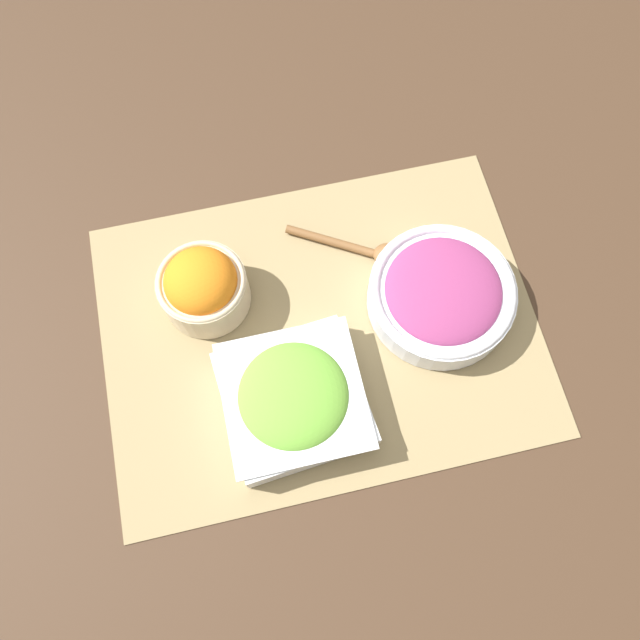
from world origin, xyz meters
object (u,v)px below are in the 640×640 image
at_px(lettuce_bowl, 294,398).
at_px(onion_bowl, 442,296).
at_px(wooden_spoon, 375,253).
at_px(carrot_bowl, 203,286).

distance_m(lettuce_bowl, onion_bowl, 0.24).
relative_size(onion_bowl, wooden_spoon, 1.15).
distance_m(carrot_bowl, wooden_spoon, 0.24).
relative_size(lettuce_bowl, onion_bowl, 0.95).
bearing_deg(onion_bowl, wooden_spoon, -53.84).
bearing_deg(onion_bowl, carrot_bowl, -14.31).
relative_size(lettuce_bowl, wooden_spoon, 1.09).
height_order(lettuce_bowl, wooden_spoon, lettuce_bowl).
xyz_separation_m(lettuce_bowl, wooden_spoon, (-0.15, -0.18, -0.02)).
bearing_deg(lettuce_bowl, onion_bowl, -157.59).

